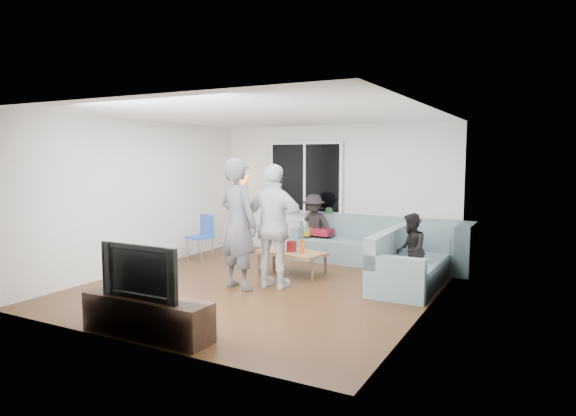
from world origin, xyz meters
The scene contains 30 objects.
floor centered at (0.00, 0.00, -0.02)m, with size 5.00×5.50×0.04m, color #56351C.
ceiling centered at (0.00, 0.00, 2.62)m, with size 5.00×5.50×0.04m, color white.
wall_back centered at (0.00, 2.77, 1.30)m, with size 5.00×0.04×2.60m, color silver.
wall_front centered at (0.00, -2.77, 1.30)m, with size 5.00×0.04×2.60m, color silver.
wall_left centered at (-2.52, 0.00, 1.30)m, with size 0.04×5.50×2.60m, color silver.
wall_right centered at (2.52, 0.00, 1.30)m, with size 0.04×5.50×2.60m, color silver.
window_frame centered at (-0.60, 2.69, 1.55)m, with size 1.62×0.06×1.47m, color white.
window_glass centered at (-0.60, 2.65, 1.55)m, with size 1.50×0.02×1.35m, color black.
window_mullion centered at (-0.60, 2.64, 1.55)m, with size 0.05×0.03×1.35m, color white.
radiator centered at (-0.60, 2.65, 0.31)m, with size 1.30×0.12×0.62m, color silver.
potted_plant centered at (-0.06, 2.62, 0.80)m, with size 0.20×0.16×0.36m, color #255D2A.
vase centered at (-0.68, 2.62, 0.70)m, with size 0.15×0.15×0.15m, color white.
sofa_back_section centered at (0.63, 2.27, 0.42)m, with size 2.30×0.85×0.85m, color slate, non-canonical shape.
sofa_right_section centered at (2.02, 1.01, 0.42)m, with size 0.85×2.00×0.85m, color slate, non-canonical shape.
sofa_corner centered at (2.32, 2.27, 0.42)m, with size 0.85×0.85×0.85m, color slate.
cushion_yellow centered at (-0.44, 2.25, 0.51)m, with size 0.38×0.32×0.14m, color gold.
cushion_red centered at (-0.05, 2.33, 0.51)m, with size 0.36×0.30×0.13m, color maroon.
coffee_table centered at (0.07, 0.81, 0.20)m, with size 1.10×0.60×0.40m, color #A0764D.
pitcher centered at (0.07, 0.78, 0.49)m, with size 0.17×0.17×0.17m, color maroon.
side_chair centered at (-2.05, 1.04, 0.43)m, with size 0.40×0.40×0.86m, color blue, non-canonical shape.
floor_lamp centered at (-2.05, 2.54, 0.78)m, with size 0.32×0.32×1.56m, color orange, non-canonical shape.
player_left centered at (-0.23, -0.36, 0.98)m, with size 0.72×0.47×1.97m, color #48484D.
player_right centered at (0.22, -0.06, 0.94)m, with size 1.10×0.46×1.87m, color silver.
spectator_right centered at (2.02, 0.96, 0.57)m, with size 0.55×0.43×1.13m, color black.
spectator_back centered at (-0.23, 2.30, 0.62)m, with size 0.80×0.46×1.24m, color black.
tv_console centered at (-0.03, -2.50, 0.22)m, with size 1.60×0.40×0.44m, color #36251B.
television centered at (-0.03, -2.50, 0.74)m, with size 1.05×0.14×0.60m, color black.
bottle_a centered at (-0.21, 0.89, 0.49)m, with size 0.07×0.07×0.19m, color orange.
bottle_b centered at (-0.03, 0.65, 0.51)m, with size 0.08×0.08×0.22m, color #188423.
bottle_d centered at (0.31, 0.71, 0.51)m, with size 0.07×0.07×0.23m, color orange.
Camera 1 is at (3.88, -6.53, 2.00)m, focal length 31.21 mm.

